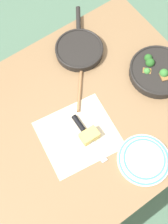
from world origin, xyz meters
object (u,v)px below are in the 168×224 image
(wooden_spoon, at_px, (81,72))
(cheese_block, at_px, (89,136))
(skillet_eggs, at_px, (79,49))
(skillet_broccoli, at_px, (159,71))
(grater_knife, at_px, (84,131))
(dinner_plate_stack, at_px, (144,159))

(wooden_spoon, distance_m, cheese_block, 0.34)
(skillet_eggs, bearing_deg, wooden_spoon, -177.27)
(skillet_broccoli, xyz_separation_m, wooden_spoon, (-0.31, 0.22, -0.02))
(skillet_broccoli, relative_size, skillet_eggs, 1.21)
(skillet_eggs, relative_size, grater_knife, 1.40)
(wooden_spoon, distance_m, grater_knife, 0.31)
(wooden_spoon, xyz_separation_m, cheese_block, (-0.16, -0.30, 0.01))
(skillet_broccoli, distance_m, grater_knife, 0.48)
(wooden_spoon, height_order, cheese_block, cheese_block)
(wooden_spoon, bearing_deg, dinner_plate_stack, -144.86)
(wooden_spoon, height_order, grater_knife, grater_knife)
(dinner_plate_stack, bearing_deg, skillet_eggs, 81.14)
(skillet_eggs, height_order, wooden_spoon, skillet_eggs)
(wooden_spoon, bearing_deg, skillet_broccoli, -87.01)
(grater_knife, bearing_deg, skillet_eggs, 149.84)
(skillet_broccoli, bearing_deg, cheese_block, 174.31)
(skillet_broccoli, relative_size, cheese_block, 5.17)
(cheese_block, bearing_deg, wooden_spoon, 61.14)
(grater_knife, bearing_deg, dinner_plate_stack, 29.68)
(skillet_broccoli, distance_m, wooden_spoon, 0.38)
(grater_knife, distance_m, dinner_plate_stack, 0.29)
(skillet_eggs, bearing_deg, dinner_plate_stack, -155.26)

